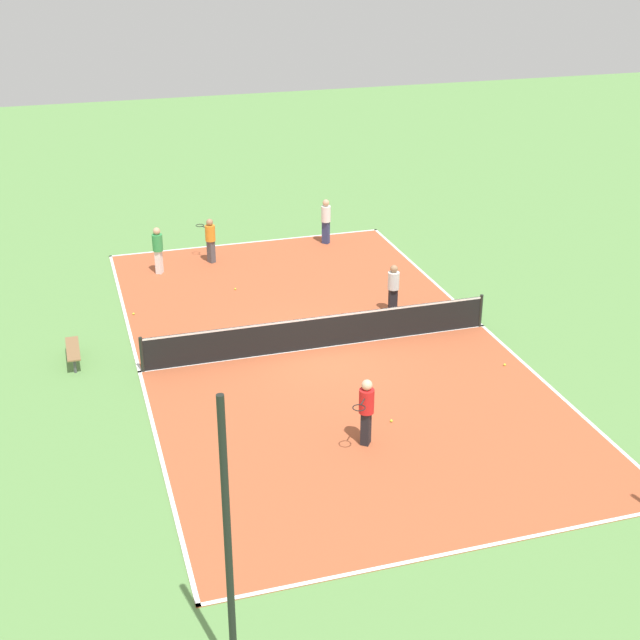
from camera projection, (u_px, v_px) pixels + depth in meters
name	position (u px, v px, depth m)	size (l,w,h in m)	color
ground_plane	(320.00, 348.00, 25.86)	(80.00, 80.00, 0.00)	#60934C
court_surface	(320.00, 348.00, 25.86)	(10.48, 19.10, 0.02)	#B75633
tennis_net	(320.00, 331.00, 25.64)	(10.28, 0.10, 1.03)	black
bench	(73.00, 350.00, 24.88)	(0.36, 1.55, 0.45)	olive
player_center_orange	(210.00, 238.00, 31.82)	(0.71, 0.98, 1.63)	#4C4C51
player_near_white	(326.00, 218.00, 33.64)	(0.51, 0.51, 1.73)	navy
player_far_white	(393.00, 286.00, 27.77)	(0.39, 0.39, 1.59)	black
player_far_green	(158.00, 247.00, 30.82)	(0.49, 0.49, 1.67)	white
player_coach_red	(366.00, 408.00, 20.76)	(0.82, 0.95, 1.71)	black
tennis_ball_midcourt	(134.00, 314.00, 27.95)	(0.07, 0.07, 0.07)	#CCE033
tennis_ball_near_net	(235.00, 289.00, 29.80)	(0.07, 0.07, 0.07)	#CCE033
tennis_ball_far_baseline	(391.00, 421.00, 22.05)	(0.07, 0.07, 0.07)	#CCE033
tennis_ball_right_alley	(505.00, 365.00, 24.79)	(0.07, 0.07, 0.07)	#CCE033
fence_post_back_right	(228.00, 548.00, 13.59)	(0.12, 0.12, 5.35)	black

